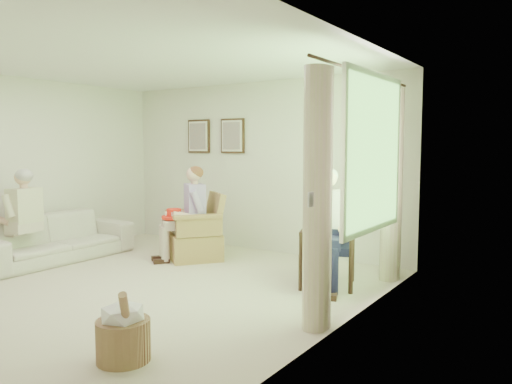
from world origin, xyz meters
The scene contains 17 objects.
floor centered at (0.00, 0.00, 0.00)m, with size 5.50×5.50×0.00m, color beige.
back_wall centered at (0.00, 2.75, 1.30)m, with size 5.00×0.04×2.60m, color silver.
right_wall centered at (2.50, 0.00, 1.30)m, with size 0.04×5.50×2.60m, color silver.
ceiling centered at (0.00, 0.00, 2.60)m, with size 5.00×5.50×0.02m, color white.
window centered at (2.46, 1.20, 1.58)m, with size 0.13×2.50×1.63m.
curtain_left centered at (2.33, 0.22, 1.15)m, with size 0.34×0.34×2.30m, color beige.
curtain_right centered at (2.33, 2.18, 1.15)m, with size 0.34×0.34×2.30m, color beige.
framed_print_left centered at (-1.15, 2.71, 1.78)m, with size 0.45×0.05×0.55m.
framed_print_right centered at (-0.45, 2.71, 1.78)m, with size 0.45×0.05×0.55m.
wicker_armchair centered at (-0.37, 1.71, 0.30)m, with size 0.75×0.74×0.95m.
wood_armchair centered at (1.83, 1.56, 0.51)m, with size 0.60×0.57×0.93m.
sofa centered at (-1.95, 0.48, 0.32)m, with size 0.87×2.22×0.65m, color beige.
person_wicker centered at (-0.37, 1.59, 0.76)m, with size 0.40×0.63×1.31m.
person_dark centered at (1.83, 1.41, 0.78)m, with size 0.40×0.63×1.34m.
person_sofa centered at (-1.95, -0.01, 0.74)m, with size 0.42×0.62×1.29m.
red_hat centered at (-0.53, 1.43, 0.65)m, with size 0.34×0.34×0.14m.
hatbox centered at (1.44, -1.22, 0.23)m, with size 0.51×0.51×0.60m.
Camera 1 is at (4.30, -3.69, 1.62)m, focal length 35.00 mm.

